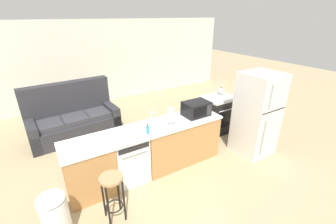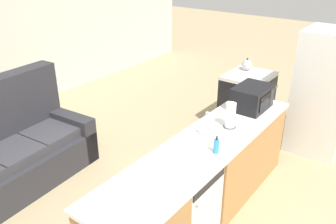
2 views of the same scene
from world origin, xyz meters
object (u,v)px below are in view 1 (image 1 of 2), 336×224
Objects in this scene: refrigerator at (257,114)px; dishwasher at (129,158)px; stove_range at (218,114)px; microwave at (196,109)px; trash_bin at (55,216)px; couch at (73,119)px; paper_towel_roll at (171,116)px; kettle at (221,91)px; soap_bottle at (148,130)px; bar_stool at (112,189)px.

dishwasher is at bearing 168.07° from refrigerator.
stove_range is 1.80× the size of microwave.
couch is (0.74, 2.86, 0.02)m from trash_bin.
paper_towel_roll reaches higher than trash_bin.
dishwasher is 0.41× the size of couch.
kettle is (1.91, 0.71, -0.05)m from paper_towel_roll.
couch is (-1.38, 2.26, -0.64)m from paper_towel_roll.
microwave is 2.84× the size of soap_bottle.
stove_range is 1.17m from refrigerator.
stove_range is at bearing 25.70° from microwave.
microwave reaches higher than stove_range.
microwave is 3.05m from couch.
bar_stool is (-3.13, -1.26, 0.08)m from stove_range.
microwave is 1.48m from kettle.
dishwasher is 0.66m from soap_bottle.
dishwasher is at bearing 179.95° from microwave.
soap_bottle is at bearing -165.09° from paper_towel_roll.
paper_towel_roll is 0.57m from soap_bottle.
refrigerator is at bearing -90.01° from stove_range.
kettle is (2.77, 0.68, 0.56)m from dishwasher.
bar_stool is at bearing -6.18° from trash_bin.
soap_bottle is (0.31, -0.17, 0.55)m from dishwasher.
soap_bottle is (-2.29, -0.72, 0.52)m from stove_range.
paper_towel_roll reaches higher than bar_stool.
soap_bottle is at bearing 16.38° from trash_bin.
refrigerator is 1.28m from microwave.
paper_towel_roll is at bearing 163.33° from refrigerator.
refrigerator is at bearing -25.64° from microwave.
dishwasher reaches higher than trash_bin.
paper_towel_roll is at bearing -161.69° from stove_range.
stove_range is at bearing 89.99° from refrigerator.
paper_towel_roll is at bearing -58.52° from couch.
refrigerator is 4.21m from couch.
microwave is at bearing -48.39° from couch.
microwave is 2.44× the size of kettle.
kettle is at bearing 37.71° from stove_range.
refrigerator reaches higher than bar_stool.
refrigerator is 1.83m from paper_towel_roll.
refrigerator reaches higher than trash_bin.
stove_range is 0.44× the size of couch.
bar_stool is 0.36× the size of couch.
soap_bottle is at bearing -162.49° from stove_range.
trash_bin is at bearing -153.24° from dishwasher.
bar_stool is (-1.38, -0.69, -0.50)m from paper_towel_roll.
stove_range is (2.60, 0.55, 0.03)m from dishwasher.
kettle is 4.28m from trash_bin.
refrigerator is at bearing -97.83° from kettle.
refrigerator is at bearing 3.04° from bar_stool.
bar_stool is at bearing -126.33° from dishwasher.
dishwasher is 0.90m from bar_stool.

